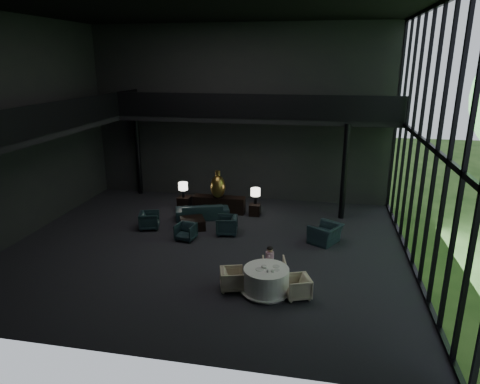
% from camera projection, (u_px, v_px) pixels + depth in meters
% --- Properties ---
extents(floor, '(14.00, 12.00, 0.02)m').
position_uv_depth(floor, '(207.00, 247.00, 15.29)').
color(floor, black).
rests_on(floor, ground).
extents(ceiling, '(14.00, 12.00, 0.02)m').
position_uv_depth(ceiling, '(201.00, 5.00, 12.92)').
color(ceiling, black).
rests_on(ceiling, ground).
extents(wall_back, '(14.00, 0.04, 8.00)m').
position_uv_depth(wall_back, '(239.00, 115.00, 19.73)').
color(wall_back, black).
rests_on(wall_back, ground).
extents(wall_front, '(14.00, 0.04, 8.00)m').
position_uv_depth(wall_front, '(123.00, 187.00, 8.48)').
color(wall_front, black).
rests_on(wall_front, ground).
extents(wall_left, '(0.04, 12.00, 8.00)m').
position_uv_depth(wall_left, '(17.00, 130.00, 15.38)').
color(wall_left, black).
rests_on(wall_left, ground).
extents(curtain_wall, '(0.20, 12.00, 8.00)m').
position_uv_depth(curtain_wall, '(428.00, 144.00, 12.84)').
color(curtain_wall, black).
rests_on(curtain_wall, ground).
extents(mezzanine_left, '(2.00, 12.00, 0.25)m').
position_uv_depth(mezzanine_left, '(41.00, 131.00, 15.19)').
color(mezzanine_left, black).
rests_on(mezzanine_left, wall_left).
extents(mezzanine_back, '(12.00, 2.00, 0.25)m').
position_uv_depth(mezzanine_back, '(257.00, 118.00, 18.61)').
color(mezzanine_back, black).
rests_on(mezzanine_back, wall_back).
extents(railing_left, '(0.06, 12.00, 1.00)m').
position_uv_depth(railing_left, '(65.00, 115.00, 14.83)').
color(railing_left, black).
rests_on(railing_left, mezzanine_left).
extents(railing_back, '(12.00, 0.06, 1.00)m').
position_uv_depth(railing_back, '(254.00, 106.00, 17.49)').
color(railing_back, black).
rests_on(railing_back, mezzanine_back).
extents(column_nw, '(0.24, 0.24, 4.00)m').
position_uv_depth(column_nw, '(138.00, 154.00, 20.95)').
color(column_nw, black).
rests_on(column_nw, floor).
extents(column_ne, '(0.24, 0.24, 4.00)m').
position_uv_depth(column_ne, '(344.00, 172.00, 17.57)').
color(column_ne, black).
rests_on(column_ne, floor).
extents(console, '(2.27, 0.52, 0.72)m').
position_uv_depth(console, '(219.00, 204.00, 18.72)').
color(console, black).
rests_on(console, floor).
extents(bronze_urn, '(0.64, 0.64, 1.20)m').
position_uv_depth(bronze_urn, '(218.00, 186.00, 18.31)').
color(bronze_urn, brown).
rests_on(bronze_urn, console).
extents(side_table_left, '(0.55, 0.55, 0.60)m').
position_uv_depth(side_table_left, '(185.00, 203.00, 19.08)').
color(side_table_left, black).
rests_on(side_table_left, floor).
extents(table_lamp_left, '(0.41, 0.41, 0.68)m').
position_uv_depth(table_lamp_left, '(183.00, 187.00, 18.74)').
color(table_lamp_left, black).
rests_on(table_lamp_left, side_table_left).
extents(side_table_right, '(0.45, 0.45, 0.50)m').
position_uv_depth(side_table_right, '(255.00, 210.00, 18.38)').
color(side_table_right, black).
rests_on(side_table_right, floor).
extents(table_lamp_right, '(0.41, 0.41, 0.68)m').
position_uv_depth(table_lamp_right, '(255.00, 193.00, 18.29)').
color(table_lamp_right, black).
rests_on(table_lamp_right, side_table_right).
extents(sofa, '(2.48, 1.45, 0.93)m').
position_uv_depth(sofa, '(202.00, 208.00, 17.98)').
color(sofa, black).
rests_on(sofa, floor).
extents(lounge_armchair_west, '(0.85, 0.88, 0.74)m').
position_uv_depth(lounge_armchair_west, '(149.00, 220.00, 16.90)').
color(lounge_armchair_west, '#1F2C31').
rests_on(lounge_armchair_west, floor).
extents(lounge_armchair_east, '(0.82, 0.87, 0.80)m').
position_uv_depth(lounge_armchair_east, '(227.00, 224.00, 16.36)').
color(lounge_armchair_east, '#18282B').
rests_on(lounge_armchair_east, floor).
extents(lounge_armchair_south, '(0.68, 0.65, 0.62)m').
position_uv_depth(lounge_armchair_south, '(186.00, 232.00, 15.87)').
color(lounge_armchair_south, '#1D4547').
rests_on(lounge_armchair_south, floor).
extents(window_armchair, '(1.17, 1.31, 0.96)m').
position_uv_depth(window_armchair, '(325.00, 230.00, 15.55)').
color(window_armchair, '#1E3537').
rests_on(window_armchair, floor).
extents(coffee_table, '(1.22, 1.22, 0.41)m').
position_uv_depth(coffee_table, '(192.00, 223.00, 16.97)').
color(coffee_table, black).
rests_on(coffee_table, floor).
extents(dining_table, '(1.48, 1.48, 0.75)m').
position_uv_depth(dining_table, '(266.00, 282.00, 12.25)').
color(dining_table, white).
rests_on(dining_table, floor).
extents(dining_chair_north, '(0.74, 0.71, 0.64)m').
position_uv_depth(dining_chair_north, '(274.00, 268.00, 13.07)').
color(dining_chair_north, '#BBB6A3').
rests_on(dining_chair_north, floor).
extents(dining_chair_east, '(0.74, 0.77, 0.62)m').
position_uv_depth(dining_chair_east, '(297.00, 287.00, 12.01)').
color(dining_chair_east, tan).
rests_on(dining_chair_east, floor).
extents(dining_chair_west, '(0.71, 0.73, 0.62)m').
position_uv_depth(dining_chair_west, '(232.00, 279.00, 12.44)').
color(dining_chair_west, '#9E9382').
rests_on(dining_chair_west, floor).
extents(child, '(0.26, 0.26, 0.55)m').
position_uv_depth(child, '(270.00, 255.00, 13.05)').
color(child, '#EEB2D7').
rests_on(child, dining_chair_north).
extents(plate_a, '(0.27, 0.27, 0.02)m').
position_uv_depth(plate_a, '(260.00, 269.00, 12.08)').
color(plate_a, white).
rests_on(plate_a, dining_table).
extents(plate_b, '(0.26, 0.26, 0.01)m').
position_uv_depth(plate_b, '(276.00, 266.00, 12.26)').
color(plate_b, white).
rests_on(plate_b, dining_table).
extents(saucer, '(0.21, 0.21, 0.01)m').
position_uv_depth(saucer, '(277.00, 270.00, 12.04)').
color(saucer, white).
rests_on(saucer, dining_table).
extents(coffee_cup, '(0.10, 0.10, 0.07)m').
position_uv_depth(coffee_cup, '(272.00, 271.00, 11.93)').
color(coffee_cup, white).
rests_on(coffee_cup, saucer).
extents(cereal_bowl, '(0.16, 0.16, 0.08)m').
position_uv_depth(cereal_bowl, '(264.00, 266.00, 12.17)').
color(cereal_bowl, white).
rests_on(cereal_bowl, dining_table).
extents(cream_pot, '(0.06, 0.06, 0.07)m').
position_uv_depth(cream_pot, '(268.00, 271.00, 11.91)').
color(cream_pot, '#99999E').
rests_on(cream_pot, dining_table).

